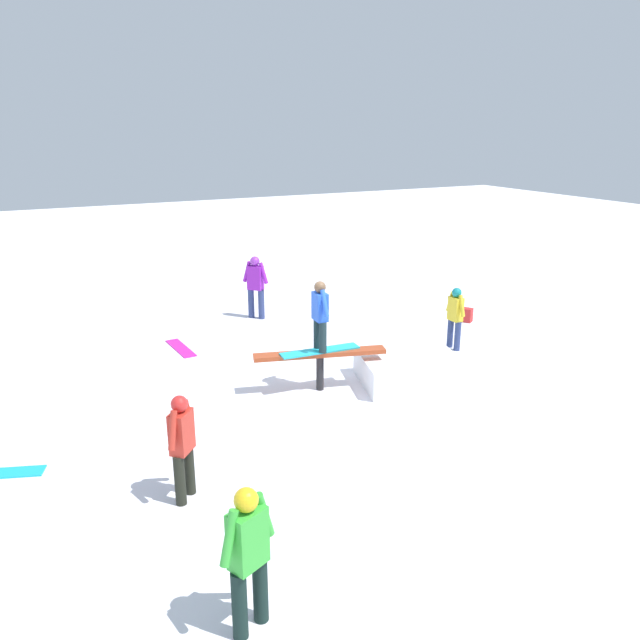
% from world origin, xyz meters
% --- Properties ---
extents(ground_plane, '(60.00, 60.00, 0.00)m').
position_xyz_m(ground_plane, '(0.00, 0.00, 0.00)').
color(ground_plane, white).
extents(rail_feature, '(2.41, 0.94, 0.75)m').
position_xyz_m(rail_feature, '(0.00, 0.00, 0.64)').
color(rail_feature, black).
rests_on(rail_feature, ground).
extents(snow_kicker_ramp, '(2.14, 1.94, 0.53)m').
position_xyz_m(snow_kicker_ramp, '(-1.65, 0.47, 0.27)').
color(snow_kicker_ramp, white).
rests_on(snow_kicker_ramp, ground).
extents(main_rider_on_rail, '(1.50, 0.69, 1.31)m').
position_xyz_m(main_rider_on_rail, '(0.00, 0.00, 1.38)').
color(main_rider_on_rail, '#1FB5CC').
rests_on(main_rider_on_rail, rail_feature).
extents(bystander_yellow, '(0.20, 0.61, 1.37)m').
position_xyz_m(bystander_yellow, '(-3.59, -0.64, 0.77)').
color(bystander_yellow, navy).
rests_on(bystander_yellow, ground).
extents(bystander_green, '(0.66, 0.36, 1.56)m').
position_xyz_m(bystander_green, '(3.19, 4.80, 0.87)').
color(bystander_green, black).
rests_on(bystander_green, ground).
extents(bystander_purple, '(0.53, 0.59, 1.58)m').
position_xyz_m(bystander_purple, '(-0.58, -4.70, 0.89)').
color(bystander_purple, navy).
rests_on(bystander_purple, ground).
extents(bystander_red, '(0.49, 0.53, 1.46)m').
position_xyz_m(bystander_red, '(3.16, 2.34, 0.82)').
color(bystander_red, black).
rests_on(bystander_red, ground).
extents(loose_snowboard_magenta, '(0.38, 1.28, 0.02)m').
position_xyz_m(loose_snowboard_magenta, '(1.73, -3.33, 0.01)').
color(loose_snowboard_magenta, '#D31DA1').
rests_on(loose_snowboard_magenta, ground).
extents(backpack_on_snow, '(0.35, 0.37, 0.34)m').
position_xyz_m(backpack_on_snow, '(-5.11, -2.07, 0.17)').
color(backpack_on_snow, red).
rests_on(backpack_on_snow, ground).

